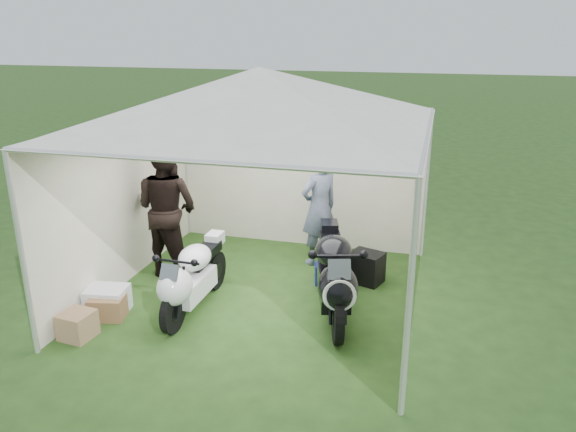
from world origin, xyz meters
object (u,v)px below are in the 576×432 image
Objects in this scene: equipment_box at (366,267)px; crate_2 at (78,329)px; motorcycle_white at (191,277)px; crate_0 at (107,300)px; person_dark_jacket at (167,208)px; paddock_stand at (328,274)px; motorcycle_black at (334,274)px; canopy_tent at (260,103)px; person_blue_jacket at (319,208)px; crate_3 at (107,308)px; crate_1 at (77,325)px.

crate_2 is at bearing -141.78° from equipment_box.
motorcycle_white is 3.54× the size of crate_0.
paddock_stand is at bearing -160.32° from person_dark_jacket.
crate_2 is at bearing -170.27° from motorcycle_black.
canopy_tent is at bearing 146.51° from motorcycle_black.
crate_0 is (-2.24, -2.26, -0.71)m from person_blue_jacket.
crate_3 is (0.08, -0.14, -0.03)m from crate_0.
motorcycle_white reaches higher than paddock_stand.
crate_3 reaches higher than crate_2.
equipment_box is at bearing 32.65° from crate_3.
paddock_stand is 0.19× the size of person_dark_jacket.
person_blue_jacket is at bearing 52.33° from crate_2.
paddock_stand is 0.85× the size of equipment_box.
person_blue_jacket is 6.39× the size of crate_2.
person_blue_jacket is 4.15× the size of crate_3.
person_dark_jacket is 5.66× the size of crate_1.
person_dark_jacket is (-1.52, 0.32, -1.58)m from canopy_tent.
person_dark_jacket is 2.22m from person_blue_jacket.
person_dark_jacket is 4.72× the size of crate_3.
crate_2 is at bearing 3.04° from person_blue_jacket.
canopy_tent is 11.34× the size of crate_0.
motorcycle_white is at bearing 141.66° from person_dark_jacket.
person_dark_jacket is at bearing 168.01° from canopy_tent.
person_blue_jacket is at bearing 59.09° from motorcycle_white.
equipment_box is 0.89× the size of crate_0.
canopy_tent is 2.28m from motorcycle_black.
person_dark_jacket is at bearing -171.18° from equipment_box.
person_blue_jacket is at bearing 68.90° from canopy_tent.
motorcycle_white is at bearing -135.79° from canopy_tent.
motorcycle_black reaches higher than crate_2.
motorcycle_white is at bearing 176.42° from motorcycle_black.
crate_1 is (-2.53, -2.20, 0.02)m from paddock_stand.
motorcycle_black is at bearing 178.93° from person_dark_jacket.
crate_1 is at bearing 90.00° from crate_2.
equipment_box is (0.26, 1.10, -0.35)m from motorcycle_black.
crate_3 is (-2.96, -1.90, -0.08)m from equipment_box.
crate_1 is 0.06m from crate_2.
paddock_stand is at bearing 31.90° from crate_0.
person_blue_jacket is (-0.29, 0.69, 0.74)m from paddock_stand.
canopy_tent reaches higher than person_blue_jacket.
crate_2 is at bearing -99.31° from crate_3.
motorcycle_black reaches higher than crate_0.
crate_0 reaches higher than crate_2.
crate_3 is (0.08, 0.49, -0.02)m from crate_1.
crate_0 is at bearing 121.05° from crate_3.
equipment_box is 1.26× the size of crate_1.
motorcycle_white is 6.43× the size of crate_2.
crate_3 is (-2.70, -0.80, -0.43)m from motorcycle_black.
crate_2 is at bearing -138.87° from paddock_stand.
person_dark_jacket reaches higher than crate_1.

